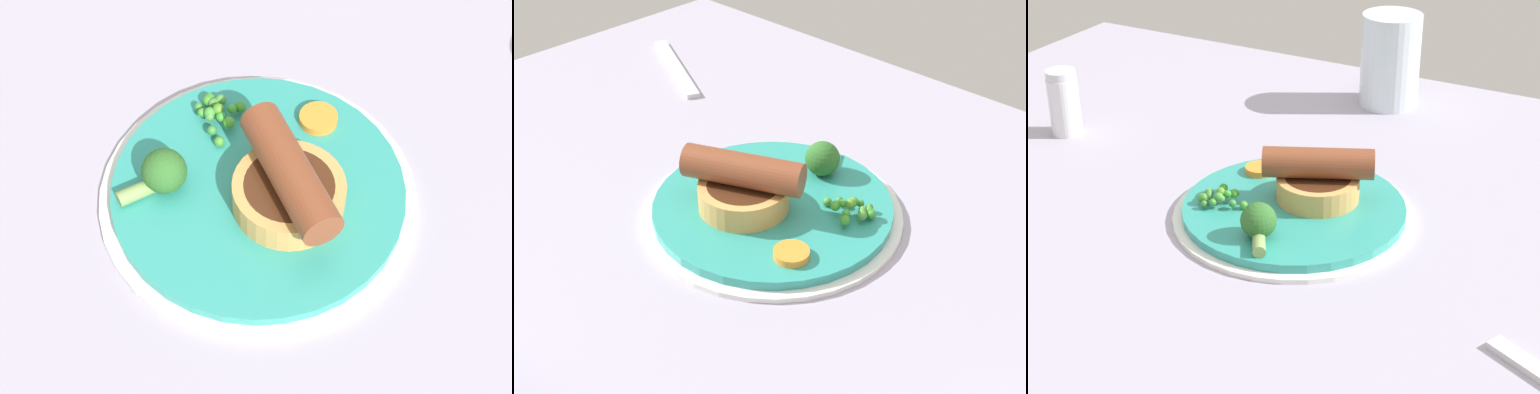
% 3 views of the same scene
% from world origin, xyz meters
% --- Properties ---
extents(dining_table, '(1.10, 0.80, 0.03)m').
position_xyz_m(dining_table, '(0.00, 0.00, 0.01)').
color(dining_table, '#9E99AD').
rests_on(dining_table, ground).
extents(dinner_plate, '(0.25, 0.25, 0.01)m').
position_xyz_m(dinner_plate, '(0.05, -0.04, 0.04)').
color(dinner_plate, silver).
rests_on(dinner_plate, dining_table).
extents(sausage_pudding, '(0.11, 0.08, 0.06)m').
position_xyz_m(sausage_pudding, '(0.06, -0.02, 0.07)').
color(sausage_pudding, tan).
rests_on(sausage_pudding, dinner_plate).
extents(pea_pile, '(0.05, 0.04, 0.02)m').
position_xyz_m(pea_pile, '(-0.02, -0.08, 0.05)').
color(pea_pile, '#368439').
rests_on(pea_pile, dinner_plate).
extents(broccoli_floret_far, '(0.04, 0.05, 0.03)m').
position_xyz_m(broccoli_floret_far, '(0.05, -0.11, 0.06)').
color(broccoli_floret_far, '#2D6628').
rests_on(broccoli_floret_far, dinner_plate).
extents(carrot_slice_2, '(0.04, 0.04, 0.01)m').
position_xyz_m(carrot_slice_2, '(-0.02, 0.01, 0.05)').
color(carrot_slice_2, orange).
rests_on(carrot_slice_2, dinner_plate).
extents(drinking_glass, '(0.08, 0.08, 0.12)m').
position_xyz_m(drinking_glass, '(0.02, 0.29, 0.09)').
color(drinking_glass, silver).
rests_on(drinking_glass, dining_table).
extents(salt_shaker, '(0.04, 0.04, 0.08)m').
position_xyz_m(salt_shaker, '(-0.29, 0.01, 0.07)').
color(salt_shaker, silver).
rests_on(salt_shaker, dining_table).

